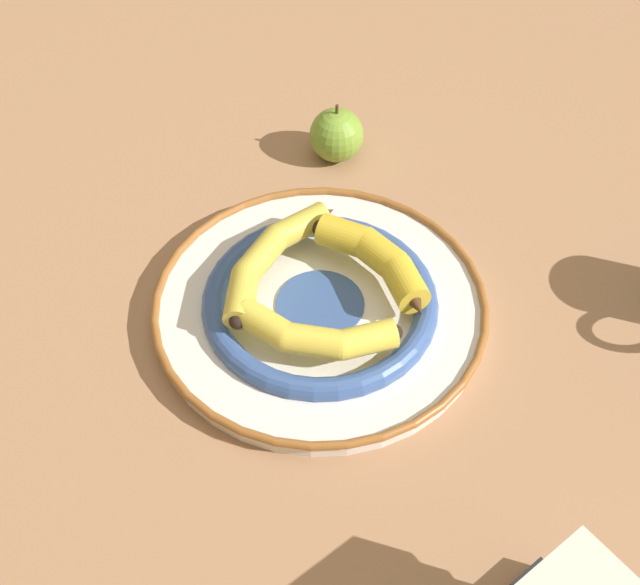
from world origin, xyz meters
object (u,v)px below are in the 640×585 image
(banana_a, at_px, (312,335))
(banana_b, at_px, (378,259))
(apple, at_px, (337,135))
(banana_c, at_px, (270,257))
(decorative_bowl, at_px, (320,306))

(banana_a, relative_size, banana_b, 0.99)
(apple, bearing_deg, banana_c, -38.11)
(decorative_bowl, height_order, apple, apple)
(apple, bearing_deg, decorative_bowl, -24.12)
(banana_a, bearing_deg, banana_b, 65.49)
(banana_b, height_order, banana_c, banana_b)
(banana_a, xyz_separation_m, banana_b, (-0.07, 0.10, 0.00))
(banana_a, xyz_separation_m, banana_c, (-0.12, -0.01, -0.00))
(banana_a, distance_m, banana_b, 0.12)
(banana_a, bearing_deg, decorative_bowl, 93.64)
(decorative_bowl, bearing_deg, banana_a, -26.36)
(banana_b, relative_size, banana_c, 0.98)
(decorative_bowl, bearing_deg, apple, 155.88)
(banana_b, bearing_deg, apple, -32.16)
(decorative_bowl, bearing_deg, banana_c, -146.08)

